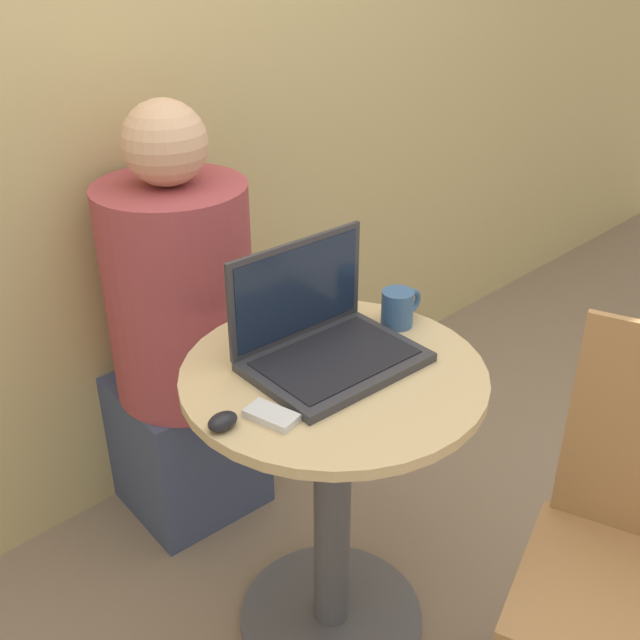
% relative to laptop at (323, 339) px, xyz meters
% --- Properties ---
extents(ground_plane, '(12.00, 12.00, 0.00)m').
position_rel_laptop_xyz_m(ground_plane, '(-0.02, -0.05, -0.83)').
color(ground_plane, '#7F6B56').
extents(back_wall, '(7.00, 0.05, 2.60)m').
position_rel_laptop_xyz_m(back_wall, '(-0.02, 0.80, 0.47)').
color(back_wall, tan).
rests_on(back_wall, ground_plane).
extents(round_table, '(0.66, 0.66, 0.78)m').
position_rel_laptop_xyz_m(round_table, '(-0.02, -0.05, -0.33)').
color(round_table, '#4C4C51').
rests_on(round_table, ground_plane).
extents(laptop, '(0.38, 0.28, 0.25)m').
position_rel_laptop_xyz_m(laptop, '(0.00, 0.00, 0.00)').
color(laptop, '#2D2D33').
rests_on(laptop, round_table).
extents(cell_phone, '(0.08, 0.11, 0.02)m').
position_rel_laptop_xyz_m(cell_phone, '(-0.23, -0.09, -0.04)').
color(cell_phone, silver).
rests_on(cell_phone, round_table).
extents(computer_mouse, '(0.06, 0.04, 0.03)m').
position_rel_laptop_xyz_m(computer_mouse, '(-0.31, -0.05, -0.03)').
color(computer_mouse, black).
rests_on(computer_mouse, round_table).
extents(coffee_cup, '(0.12, 0.08, 0.09)m').
position_rel_laptop_xyz_m(coffee_cup, '(0.24, -0.01, -0.01)').
color(coffee_cup, '#335684').
rests_on(coffee_cup, round_table).
extents(chair_empty, '(0.51, 0.51, 0.96)m').
position_rel_laptop_xyz_m(chair_empty, '(0.23, -0.66, -0.33)').
color(chair_empty, '#9E7042').
rests_on(chair_empty, ground_plane).
extents(person_seated, '(0.41, 0.62, 1.25)m').
position_rel_laptop_xyz_m(person_seated, '(-0.00, 0.61, -0.31)').
color(person_seated, '#3D4766').
rests_on(person_seated, ground_plane).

